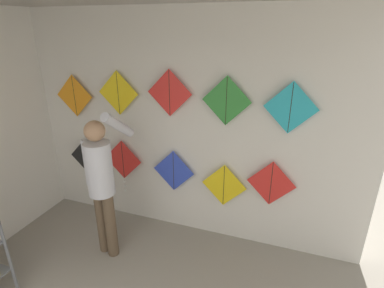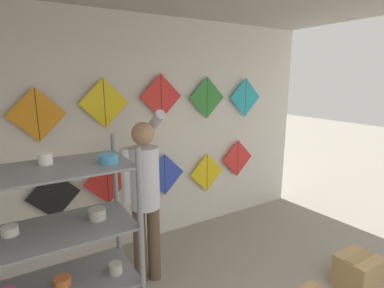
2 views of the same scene
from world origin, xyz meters
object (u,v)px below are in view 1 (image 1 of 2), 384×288
(kite_5, at_px, (74,96))
(kite_6, at_px, (118,93))
(kite_4, at_px, (271,184))
(kite_7, at_px, (169,93))
(kite_2, at_px, (174,171))
(kite_9, at_px, (291,108))
(kite_0, at_px, (88,159))
(kite_3, at_px, (224,185))
(shopkeeper, at_px, (101,178))
(kite_1, at_px, (123,162))
(kite_8, at_px, (226,101))

(kite_5, distance_m, kite_6, 0.68)
(kite_4, height_order, kite_7, kite_7)
(kite_5, relative_size, kite_6, 1.00)
(kite_4, xyz_separation_m, kite_6, (-1.93, 0.00, 0.91))
(kite_2, distance_m, kite_5, 1.64)
(kite_2, xyz_separation_m, kite_5, (-1.39, 0.00, 0.87))
(kite_2, height_order, kite_4, kite_4)
(kite_9, bearing_deg, kite_0, -179.99)
(kite_3, height_order, kite_7, kite_7)
(kite_0, xyz_separation_m, kite_5, (-0.07, 0.00, 0.89))
(kite_5, distance_m, kite_7, 1.37)
(kite_3, relative_size, kite_6, 1.00)
(kite_3, xyz_separation_m, kite_6, (-1.38, 0.00, 1.04))
(kite_6, xyz_separation_m, kite_9, (2.04, 0.00, -0.01))
(kite_2, distance_m, kite_4, 1.21)
(kite_2, height_order, kite_6, kite_6)
(shopkeeper, xyz_separation_m, kite_1, (-0.17, 0.71, -0.15))
(kite_6, bearing_deg, kite_3, 0.00)
(shopkeeper, bearing_deg, kite_8, 43.31)
(shopkeeper, relative_size, kite_0, 2.58)
(kite_6, distance_m, kite_8, 1.37)
(kite_3, xyz_separation_m, kite_4, (0.55, 0.00, 0.13))
(shopkeeper, relative_size, kite_3, 3.22)
(shopkeeper, distance_m, kite_3, 1.44)
(kite_1, height_order, kite_3, kite_1)
(shopkeeper, distance_m, kite_1, 0.74)
(kite_1, relative_size, kite_8, 1.38)
(kite_1, relative_size, kite_6, 1.38)
(kite_2, bearing_deg, kite_1, -179.92)
(kite_3, bearing_deg, kite_2, 180.00)
(kite_0, height_order, kite_9, kite_9)
(shopkeeper, relative_size, kite_5, 3.22)
(kite_4, height_order, kite_5, kite_5)
(shopkeeper, relative_size, kite_6, 3.22)
(kite_2, height_order, kite_7, kite_7)
(kite_3, distance_m, kite_6, 1.73)
(kite_5, bearing_deg, kite_2, 0.00)
(kite_4, relative_size, kite_7, 1.00)
(kite_0, distance_m, kite_2, 1.32)
(kite_7, bearing_deg, kite_9, 0.00)
(kite_0, height_order, kite_1, kite_1)
(kite_0, bearing_deg, kite_6, 0.06)
(kite_0, distance_m, kite_9, 2.82)
(kite_1, relative_size, kite_3, 1.38)
(kite_0, distance_m, kite_4, 2.54)
(kite_0, relative_size, kite_6, 1.25)
(shopkeeper, relative_size, kite_4, 3.22)
(kite_4, relative_size, kite_8, 1.00)
(kite_2, distance_m, kite_3, 0.67)
(kite_3, xyz_separation_m, kite_8, (-0.01, 0.00, 1.05))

